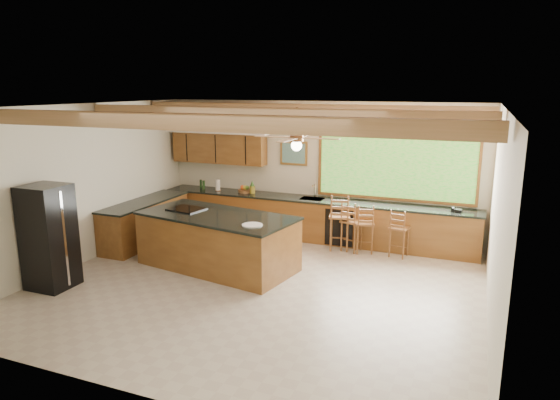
% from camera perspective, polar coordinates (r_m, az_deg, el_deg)
% --- Properties ---
extents(ground, '(7.20, 7.20, 0.00)m').
position_cam_1_polar(ground, '(8.57, -2.57, -9.87)').
color(ground, '#B8AE98').
rests_on(ground, ground).
extents(room_shell, '(7.27, 6.54, 3.02)m').
position_cam_1_polar(room_shell, '(8.63, -1.96, 5.57)').
color(room_shell, beige).
rests_on(room_shell, ground).
extents(counter_run, '(7.12, 3.10, 1.22)m').
position_cam_1_polar(counter_run, '(10.91, -1.06, -2.24)').
color(counter_run, brown).
rests_on(counter_run, ground).
extents(island, '(3.10, 1.85, 1.03)m').
position_cam_1_polar(island, '(9.36, -7.15, -4.65)').
color(island, brown).
rests_on(island, ground).
extents(refrigerator, '(0.69, 0.67, 1.75)m').
position_cam_1_polar(refrigerator, '(9.12, -24.91, -3.84)').
color(refrigerator, black).
rests_on(refrigerator, ground).
extents(bar_stool_a, '(0.45, 0.45, 1.05)m').
position_cam_1_polar(bar_stool_a, '(10.21, 8.12, -2.53)').
color(bar_stool_a, brown).
rests_on(bar_stool_a, ground).
extents(bar_stool_b, '(0.51, 0.51, 1.18)m').
position_cam_1_polar(bar_stool_b, '(10.24, 6.75, -2.00)').
color(bar_stool_b, brown).
rests_on(bar_stool_b, ground).
extents(bar_stool_c, '(0.47, 0.47, 1.02)m').
position_cam_1_polar(bar_stool_c, '(10.16, 9.55, -2.76)').
color(bar_stool_c, brown).
rests_on(bar_stool_c, ground).
extents(bar_stool_d, '(0.40, 0.40, 0.97)m').
position_cam_1_polar(bar_stool_d, '(10.05, 13.46, -3.27)').
color(bar_stool_d, brown).
rests_on(bar_stool_d, ground).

